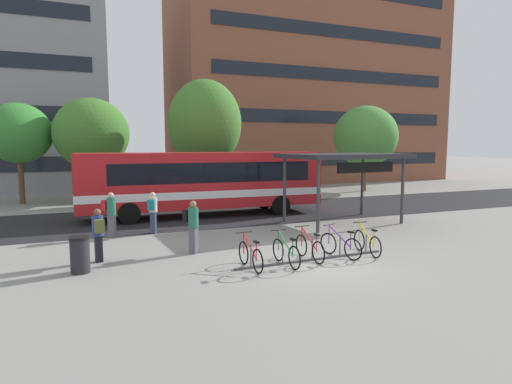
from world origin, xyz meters
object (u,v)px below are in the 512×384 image
(transit_shelter, at_px, (344,158))
(street_tree_3, at_px, (205,124))
(parked_bicycle_red_2, at_px, (310,248))
(street_tree_0, at_px, (365,136))
(commuter_red_pack_3, at_px, (111,211))
(parked_bicycle_red_0, at_px, (250,256))
(parked_bicycle_yellow_4, at_px, (367,243))
(city_bus, at_px, (202,181))
(commuter_teal_pack_0, at_px, (153,210))
(commuter_black_pack_2, at_px, (193,223))
(commuter_olive_pack_1, at_px, (98,232))
(trash_bin, at_px, (80,255))
(parked_bicycle_purple_3, at_px, (340,245))
(parked_bicycle_green_1, at_px, (286,253))
(street_tree_2, at_px, (92,134))
(street_tree_1, at_px, (18,133))

(transit_shelter, xyz_separation_m, street_tree_3, (-4.01, 9.22, 1.89))
(parked_bicycle_red_2, relative_size, street_tree_0, 0.26)
(commuter_red_pack_3, bearing_deg, street_tree_0, 57.98)
(parked_bicycle_red_0, relative_size, parked_bicycle_yellow_4, 1.00)
(city_bus, xyz_separation_m, commuter_teal_pack_0, (-2.97, -3.49, -0.80))
(parked_bicycle_yellow_4, bearing_deg, street_tree_3, 12.74)
(street_tree_0, bearing_deg, commuter_black_pack_2, -140.94)
(commuter_olive_pack_1, distance_m, commuter_black_pack_2, 2.92)
(commuter_red_pack_3, distance_m, trash_bin, 4.60)
(commuter_teal_pack_0, height_order, street_tree_3, street_tree_3)
(parked_bicycle_red_0, relative_size, street_tree_0, 0.26)
(city_bus, bearing_deg, parked_bicycle_purple_3, 104.08)
(transit_shelter, distance_m, commuter_teal_pack_0, 8.73)
(parked_bicycle_purple_3, bearing_deg, city_bus, -3.55)
(street_tree_0, bearing_deg, commuter_teal_pack_0, -150.44)
(transit_shelter, bearing_deg, commuter_red_pack_3, 171.91)
(trash_bin, bearing_deg, parked_bicycle_green_1, -14.69)
(parked_bicycle_red_0, relative_size, parked_bicycle_green_1, 1.00)
(transit_shelter, distance_m, street_tree_2, 15.74)
(parked_bicycle_red_2, xyz_separation_m, street_tree_1, (-10.09, 17.57, 3.87))
(trash_bin, bearing_deg, parked_bicycle_red_0, -17.37)
(parked_bicycle_green_1, bearing_deg, street_tree_1, 24.85)
(commuter_black_pack_2, bearing_deg, parked_bicycle_red_0, -12.77)
(commuter_teal_pack_0, height_order, street_tree_1, street_tree_1)
(parked_bicycle_green_1, relative_size, parked_bicycle_red_2, 1.00)
(parked_bicycle_red_2, bearing_deg, street_tree_2, 17.94)
(parked_bicycle_green_1, height_order, street_tree_2, street_tree_2)
(parked_bicycle_red_2, bearing_deg, parked_bicycle_purple_3, -95.82)
(trash_bin, distance_m, street_tree_2, 15.83)
(commuter_olive_pack_1, bearing_deg, trash_bin, 142.22)
(parked_bicycle_red_2, relative_size, parked_bicycle_yellow_4, 1.00)
(parked_bicycle_red_2, height_order, commuter_teal_pack_0, commuter_teal_pack_0)
(parked_bicycle_red_0, xyz_separation_m, commuter_red_pack_3, (-3.52, 5.88, 0.64))
(city_bus, relative_size, commuter_black_pack_2, 6.88)
(parked_bicycle_red_0, xyz_separation_m, street_tree_2, (-3.97, 16.80, 3.87))
(commuter_black_pack_2, bearing_deg, parked_bicycle_red_2, 17.40)
(commuter_red_pack_3, relative_size, street_tree_1, 0.29)
(parked_bicycle_red_0, bearing_deg, parked_bicycle_green_1, -95.88)
(parked_bicycle_red_2, distance_m, street_tree_2, 18.09)
(transit_shelter, distance_m, commuter_red_pack_3, 10.29)
(parked_bicycle_red_2, xyz_separation_m, commuter_black_pack_2, (-3.19, 2.17, 0.63))
(parked_bicycle_red_0, relative_size, street_tree_2, 0.27)
(commuter_olive_pack_1, relative_size, street_tree_2, 0.26)
(parked_bicycle_red_0, height_order, transit_shelter, transit_shelter)
(commuter_olive_pack_1, bearing_deg, street_tree_2, -9.49)
(parked_bicycle_green_1, distance_m, commuter_teal_pack_0, 6.81)
(parked_bicycle_red_2, relative_size, commuter_red_pack_3, 0.98)
(parked_bicycle_yellow_4, height_order, commuter_teal_pack_0, commuter_teal_pack_0)
(trash_bin, xyz_separation_m, street_tree_3, (7.12, 12.97, 4.35))
(parked_bicycle_green_1, height_order, commuter_olive_pack_1, commuter_olive_pack_1)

